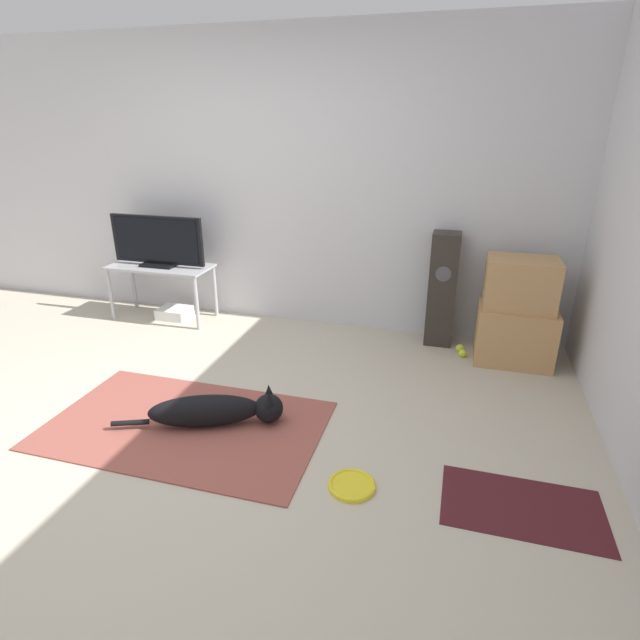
% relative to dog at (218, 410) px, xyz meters
% --- Properties ---
extents(ground_plane, '(12.00, 12.00, 0.00)m').
position_rel_dog_xyz_m(ground_plane, '(-0.25, -0.20, -0.11)').
color(ground_plane, '#BCB29E').
extents(wall_back, '(8.00, 0.06, 2.55)m').
position_rel_dog_xyz_m(wall_back, '(-0.25, 1.90, 1.16)').
color(wall_back, silver).
rests_on(wall_back, ground_plane).
extents(area_rug, '(1.73, 1.03, 0.01)m').
position_rel_dog_xyz_m(area_rug, '(-0.21, -0.06, -0.11)').
color(area_rug, '#934C42').
rests_on(area_rug, ground_plane).
extents(dog, '(1.01, 0.47, 0.24)m').
position_rel_dog_xyz_m(dog, '(0.00, 0.00, 0.00)').
color(dog, black).
rests_on(dog, area_rug).
extents(frisbee, '(0.25, 0.25, 0.03)m').
position_rel_dog_xyz_m(frisbee, '(0.94, -0.33, -0.10)').
color(frisbee, yellow).
rests_on(frisbee, ground_plane).
extents(cardboard_box_lower, '(0.59, 0.41, 0.45)m').
position_rel_dog_xyz_m(cardboard_box_lower, '(1.85, 1.49, 0.11)').
color(cardboard_box_lower, tan).
rests_on(cardboard_box_lower, ground_plane).
extents(cardboard_box_upper, '(0.52, 0.36, 0.39)m').
position_rel_dog_xyz_m(cardboard_box_upper, '(1.84, 1.50, 0.53)').
color(cardboard_box_upper, tan).
rests_on(cardboard_box_upper, cardboard_box_lower).
extents(floor_speaker, '(0.23, 0.23, 0.97)m').
position_rel_dog_xyz_m(floor_speaker, '(1.26, 1.70, 0.37)').
color(floor_speaker, '#2D2823').
rests_on(floor_speaker, ground_plane).
extents(tv_stand, '(0.98, 0.42, 0.53)m').
position_rel_dog_xyz_m(tv_stand, '(-1.35, 1.57, 0.34)').
color(tv_stand, '#A8A8AD').
rests_on(tv_stand, ground_plane).
extents(tv, '(0.93, 0.20, 0.47)m').
position_rel_dog_xyz_m(tv, '(-1.35, 1.57, 0.64)').
color(tv, black).
rests_on(tv, tv_stand).
extents(tennis_ball_by_boxes, '(0.07, 0.07, 0.07)m').
position_rel_dog_xyz_m(tennis_ball_by_boxes, '(1.48, 1.45, -0.08)').
color(tennis_ball_by_boxes, '#C6E033').
rests_on(tennis_ball_by_boxes, ground_plane).
extents(tennis_ball_near_speaker, '(0.07, 0.07, 0.07)m').
position_rel_dog_xyz_m(tennis_ball_near_speaker, '(1.45, 1.55, -0.08)').
color(tennis_ball_near_speaker, '#C6E033').
rests_on(tennis_ball_near_speaker, ground_plane).
extents(game_console, '(0.30, 0.25, 0.10)m').
position_rel_dog_xyz_m(game_console, '(-1.27, 1.59, -0.07)').
color(game_console, white).
rests_on(game_console, ground_plane).
extents(door_mat, '(0.79, 0.46, 0.01)m').
position_rel_dog_xyz_m(door_mat, '(1.80, -0.24, -0.11)').
color(door_mat, '#47191E').
rests_on(door_mat, ground_plane).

